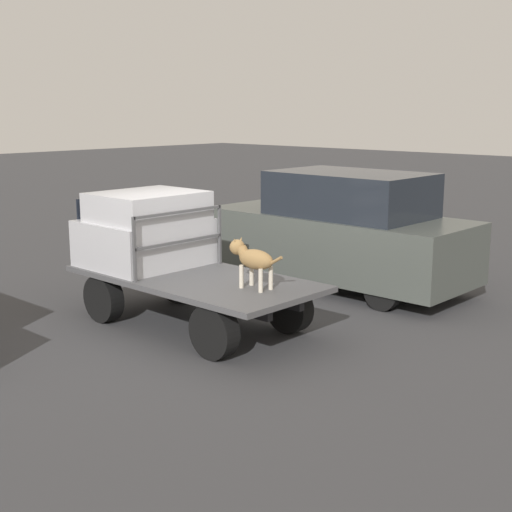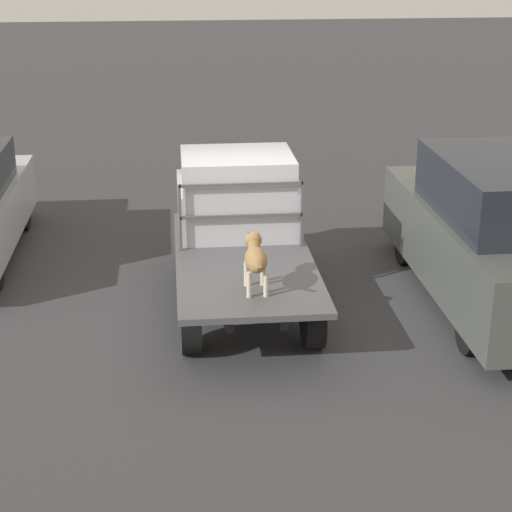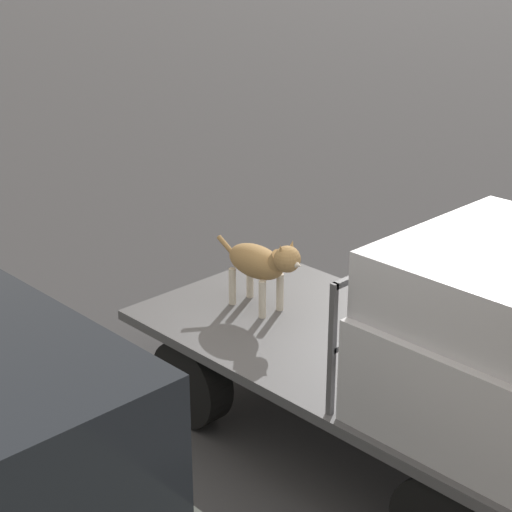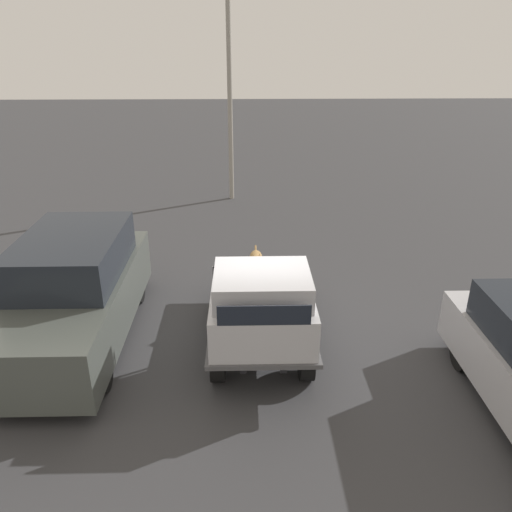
# 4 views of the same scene
# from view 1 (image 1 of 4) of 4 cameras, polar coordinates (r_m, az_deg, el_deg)

# --- Properties ---
(ground_plane) EXTENTS (80.00, 80.00, 0.00)m
(ground_plane) POSITION_cam_1_polar(r_m,az_deg,el_deg) (10.65, -4.94, -5.64)
(ground_plane) COLOR #38383A
(flatbed_truck) EXTENTS (3.88, 1.82, 0.78)m
(flatbed_truck) POSITION_cam_1_polar(r_m,az_deg,el_deg) (10.50, -4.99, -2.68)
(flatbed_truck) COLOR black
(flatbed_truck) RESTS_ON ground
(truck_cab) EXTENTS (1.52, 1.70, 1.14)m
(truck_cab) POSITION_cam_1_polar(r_m,az_deg,el_deg) (11.16, -8.85, 2.04)
(truck_cab) COLOR #B7B7BC
(truck_cab) RESTS_ON flatbed_truck
(truck_headboard) EXTENTS (0.04, 1.70, 0.93)m
(truck_headboard) POSITION_cam_1_polar(r_m,az_deg,el_deg) (10.55, -6.16, 1.90)
(truck_headboard) COLOR #4C4C4F
(truck_headboard) RESTS_ON flatbed_truck
(dog) EXTENTS (0.96, 0.27, 0.67)m
(dog) POSITION_cam_1_polar(r_m,az_deg,el_deg) (9.61, -0.35, -0.16)
(dog) COLOR beige
(dog) RESTS_ON flatbed_truck
(parked_pickup_far) EXTENTS (4.87, 1.94, 2.08)m
(parked_pickup_far) POSITION_cam_1_polar(r_m,az_deg,el_deg) (12.87, 6.81, 1.98)
(parked_pickup_far) COLOR black
(parked_pickup_far) RESTS_ON ground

